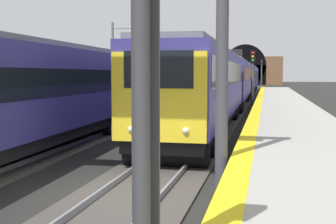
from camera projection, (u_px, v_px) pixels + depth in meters
The scene contains 11 objects.
ground_plane at pixel (131, 199), 10.69m from camera, with size 320.00×320.00×0.00m, color black.
platform_right at pixel (316, 187), 9.79m from camera, with size 112.00×3.68×1.01m, color #9E9B93.
platform_right_edge_strip at pixel (241, 160), 10.08m from camera, with size 112.00×0.50×0.01m, color yellow.
track_main_line at pixel (131, 197), 10.69m from camera, with size 160.00×2.92×0.21m.
train_main_approaching at pixel (238, 79), 49.96m from camera, with size 76.25×2.98×4.99m.
train_adjacent_platform at pixel (156, 82), 34.44m from camera, with size 58.61×3.40×4.01m.
railway_signal_near at pixel (142, 60), 4.36m from camera, with size 0.39×0.38×4.97m.
railway_signal_mid at pixel (253, 73), 37.84m from camera, with size 0.39×0.38×4.77m.
railway_signal_far at pixel (262, 70), 98.28m from camera, with size 0.39×0.38×5.99m.
tunnel_portal at pixel (245, 71), 119.89m from camera, with size 2.39×18.95×10.61m.
catenary_mast_near at pixel (113, 62), 44.21m from camera, with size 0.22×2.29×7.75m.
Camera 1 is at (-10.07, -3.03, 2.89)m, focal length 49.53 mm.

